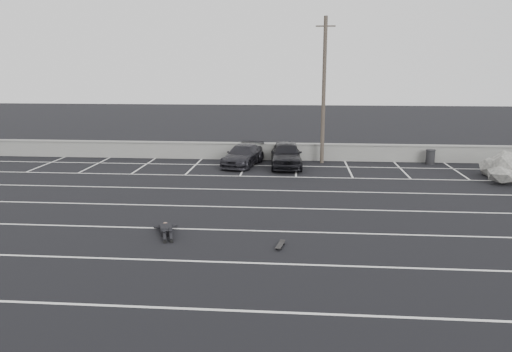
# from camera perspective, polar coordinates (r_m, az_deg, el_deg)

# --- Properties ---
(ground) EXTENTS (120.00, 120.00, 0.00)m
(ground) POSITION_cam_1_polar(r_m,az_deg,el_deg) (17.92, 1.23, -6.31)
(ground) COLOR black
(ground) RESTS_ON ground
(seawall) EXTENTS (50.00, 0.45, 1.06)m
(seawall) POSITION_cam_1_polar(r_m,az_deg,el_deg) (31.40, 2.82, 2.85)
(seawall) COLOR gray
(seawall) RESTS_ON ground
(stall_lines) EXTENTS (36.00, 20.05, 0.01)m
(stall_lines) POSITION_cam_1_polar(r_m,az_deg,el_deg) (22.14, 1.72, -2.64)
(stall_lines) COLOR silver
(stall_lines) RESTS_ON ground
(car_left) EXTENTS (1.97, 4.44, 1.49)m
(car_left) POSITION_cam_1_polar(r_m,az_deg,el_deg) (29.12, 3.47, 2.48)
(car_left) COLOR black
(car_left) RESTS_ON ground
(car_right) EXTENTS (2.55, 4.45, 1.22)m
(car_right) POSITION_cam_1_polar(r_m,az_deg,el_deg) (29.56, -1.49, 2.38)
(car_right) COLOR black
(car_right) RESTS_ON ground
(utility_pole) EXTENTS (1.15, 0.23, 8.60)m
(utility_pole) POSITION_cam_1_polar(r_m,az_deg,el_deg) (30.21, 7.75, 9.65)
(utility_pole) COLOR #4C4238
(utility_pole) RESTS_ON ground
(trash_bin) EXTENTS (0.75, 0.75, 0.89)m
(trash_bin) POSITION_cam_1_polar(r_m,az_deg,el_deg) (31.70, 19.30, 2.08)
(trash_bin) COLOR black
(trash_bin) RESTS_ON ground
(person) EXTENTS (2.18, 2.74, 0.44)m
(person) POSITION_cam_1_polar(r_m,az_deg,el_deg) (18.02, -10.25, -5.67)
(person) COLOR black
(person) RESTS_ON ground
(skateboard) EXTENTS (0.30, 0.71, 0.08)m
(skateboard) POSITION_cam_1_polar(r_m,az_deg,el_deg) (16.40, 2.77, -7.89)
(skateboard) COLOR black
(skateboard) RESTS_ON ground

